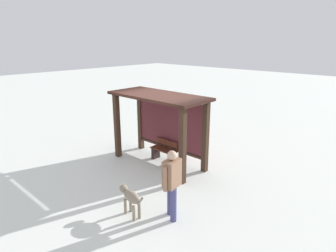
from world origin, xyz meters
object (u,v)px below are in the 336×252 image
(person_walking, at_px, (172,180))
(dog, at_px, (131,197))
(bench_left_inside, at_px, (164,152))
(bus_shelter, at_px, (163,115))

(person_walking, distance_m, dog, 1.06)
(dog, bearing_deg, person_walking, 37.42)
(bench_left_inside, bearing_deg, dog, -60.16)
(bench_left_inside, height_order, dog, bench_left_inside)
(bus_shelter, height_order, person_walking, bus_shelter)
(bench_left_inside, xyz_separation_m, person_walking, (2.35, -2.22, 0.64))
(bus_shelter, relative_size, dog, 3.69)
(bench_left_inside, distance_m, dog, 3.22)
(bench_left_inside, bearing_deg, bus_shelter, -90.00)
(bus_shelter, xyz_separation_m, dog, (1.60, -2.73, -1.15))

